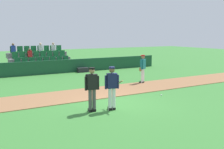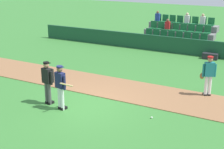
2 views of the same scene
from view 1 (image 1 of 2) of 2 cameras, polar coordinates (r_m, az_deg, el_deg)
name	(u,v)px [view 1 (image 1 of 2)]	position (r m, az deg, el deg)	size (l,w,h in m)	color
ground_plane	(114,104)	(11.72, 0.47, -6.35)	(80.00, 80.00, 0.00)	#387A33
infield_dirt_path	(91,93)	(13.74, -4.55, -4.04)	(28.00, 2.61, 0.03)	#936642
dugout_fence	(47,67)	(20.77, -13.76, 1.50)	(20.00, 0.16, 1.04)	#19472D
stadium_bleachers	(40,64)	(22.57, -15.14, 2.28)	(5.00, 2.95, 2.30)	slate
batter_navy_jersey	(112,86)	(10.61, 0.00, -2.58)	(0.60, 0.80, 1.76)	white
umpire_home_plate	(92,87)	(10.42, -4.34, -2.65)	(0.58, 0.35, 1.76)	#4C4C4C
runner_teal_jersey	(143,68)	(16.53, 6.60, 1.44)	(0.64, 0.43, 1.76)	white
baseball	(161,95)	(13.47, 10.56, -4.33)	(0.07, 0.07, 0.07)	white
equipment_bag	(83,70)	(21.33, -6.28, 0.97)	(0.90, 0.36, 0.36)	#232328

